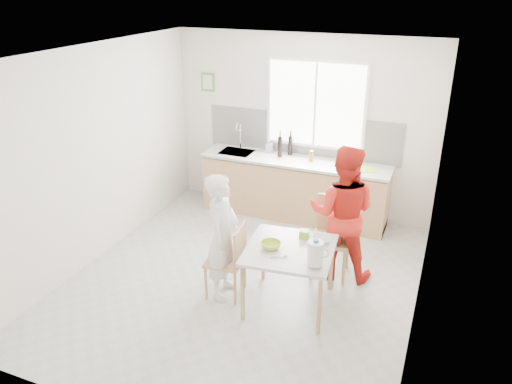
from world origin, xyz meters
TOP-DOWN VIEW (x-y plane):
  - ground at (0.00, 0.00)m, footprint 4.50×4.50m
  - room_shell at (0.00, 0.00)m, footprint 4.50×4.50m
  - window at (0.20, 2.23)m, footprint 1.50×0.06m
  - backsplash at (0.00, 2.24)m, footprint 3.00×0.02m
  - picture_frame at (-1.55, 2.23)m, footprint 0.22×0.03m
  - kitchen_counter at (-0.00, 1.95)m, footprint 2.84×0.64m
  - dining_table at (0.66, -0.23)m, footprint 1.02×1.02m
  - chair_left at (-0.02, -0.30)m, footprint 0.45×0.45m
  - chair_far at (0.92, 0.62)m, footprint 0.50×0.50m
  - person_white at (-0.10, -0.31)m, footprint 0.41×0.58m
  - person_red at (1.03, 0.59)m, footprint 0.88×0.72m
  - bowl_green at (0.47, -0.30)m, footprint 0.24×0.24m
  - bowl_white at (0.93, 0.05)m, footprint 0.23×0.23m
  - milk_jug at (1.01, -0.48)m, footprint 0.22×0.16m
  - green_box at (0.73, 0.06)m, footprint 0.11×0.11m
  - spoon at (0.60, -0.46)m, footprint 0.15×0.08m
  - cutting_board at (1.01, 1.93)m, footprint 0.40×0.33m
  - wine_bottle_a at (-0.25, 1.99)m, footprint 0.07×0.07m
  - wine_bottle_b at (-0.14, 2.13)m, footprint 0.07×0.07m
  - jar_amber at (0.24, 1.97)m, footprint 0.06×0.06m
  - soap_bottle at (-0.48, 2.14)m, footprint 0.09×0.09m

SIDE VIEW (x-z plane):
  - ground at x=0.00m, z-range 0.00..0.00m
  - kitchen_counter at x=0.00m, z-range -0.27..1.10m
  - chair_left at x=-0.02m, z-range 0.04..0.93m
  - chair_far at x=0.92m, z-range 0.05..1.03m
  - dining_table at x=0.66m, z-range 0.28..1.00m
  - spoon at x=0.60m, z-range 0.72..0.73m
  - bowl_white at x=0.93m, z-range 0.72..0.77m
  - person_white at x=-0.10m, z-range 0.00..1.49m
  - bowl_green at x=0.47m, z-range 0.72..0.79m
  - green_box at x=0.73m, z-range 0.72..0.81m
  - person_red at x=1.03m, z-range 0.00..1.68m
  - milk_jug at x=1.01m, z-range 0.73..1.01m
  - cutting_board at x=1.01m, z-range 0.92..0.93m
  - jar_amber at x=0.24m, z-range 0.92..1.08m
  - soap_bottle at x=-0.48m, z-range 0.92..1.12m
  - wine_bottle_b at x=-0.14m, z-range 0.92..1.22m
  - wine_bottle_a at x=-0.25m, z-range 0.92..1.24m
  - backsplash at x=0.00m, z-range 0.90..1.55m
  - room_shell at x=0.00m, z-range -0.61..3.89m
  - window at x=0.20m, z-range 1.05..2.35m
  - picture_frame at x=-1.55m, z-range 1.76..2.04m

